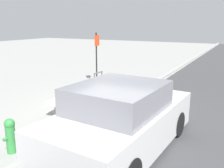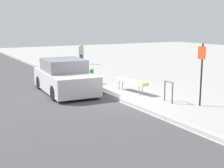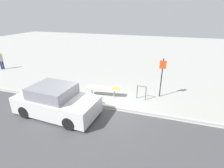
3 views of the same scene
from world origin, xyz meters
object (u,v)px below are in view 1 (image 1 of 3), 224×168
Objects in this scene: fire_hydrant at (10,135)px; parked_car_near at (121,120)px; sign_post at (97,54)px; bench at (70,95)px; bike_rack at (98,80)px.

parked_car_near is at bearing -56.66° from fire_hydrant.
bench is at bearing -162.99° from sign_post.
sign_post is at bearing 9.17° from bench.
bench is at bearing -172.20° from bike_rack.
parked_car_near reaches higher than bench.
bench is at bearing 11.87° from fire_hydrant.
bench is 3.48m from sign_post.
sign_post is (0.99, 0.68, 0.88)m from bike_rack.
bench is 2.81m from fire_hydrant.
sign_post is at bearing 14.67° from fire_hydrant.
sign_post is 6.24m from fire_hydrant.
bench is 2.58× the size of fire_hydrant.
fire_hydrant is at bearing -165.33° from sign_post.
parked_car_near is (-3.69, -2.83, 0.16)m from bike_rack.
bike_rack is (2.22, 0.30, 0.02)m from bench.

